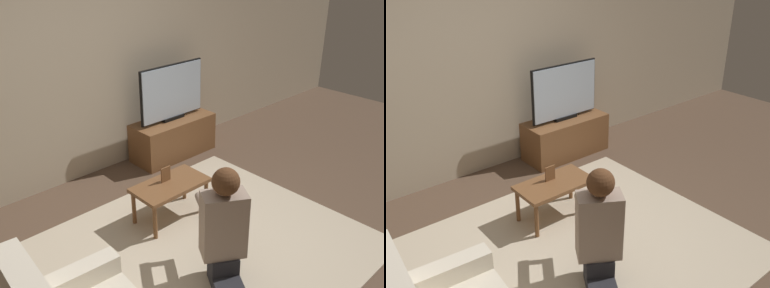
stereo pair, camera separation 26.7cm
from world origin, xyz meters
The scene contains 8 objects.
ground_plane centered at (0.00, 0.00, 0.00)m, with size 10.00×10.00×0.00m, color brown.
wall_back centered at (0.00, 1.93, 1.30)m, with size 10.00×0.06×2.60m.
rug centered at (0.00, 0.00, 0.01)m, with size 2.86×2.39×0.02m.
tv_stand centered at (1.11, 1.61, 0.24)m, with size 1.07×0.45×0.49m.
tv centered at (1.11, 1.61, 0.84)m, with size 0.94×0.08×0.69m.
coffee_table centered at (0.16, 0.56, 0.34)m, with size 0.73×0.40×0.39m.
person_kneeling centered at (-0.10, -0.38, 0.52)m, with size 0.63×0.81×1.01m.
picture_frame centered at (0.16, 0.62, 0.47)m, with size 0.11×0.01×0.15m.
Camera 2 is at (-1.89, -2.32, 2.46)m, focal length 40.00 mm.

